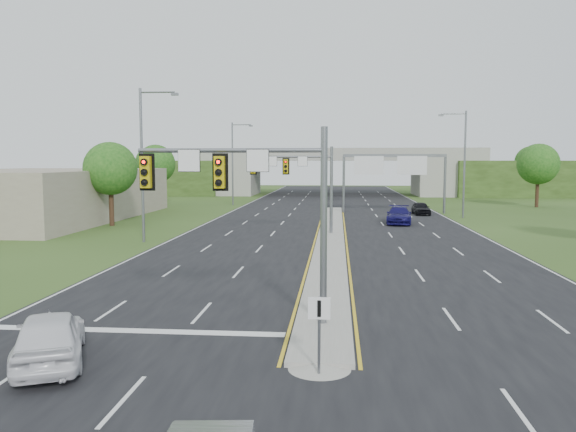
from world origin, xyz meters
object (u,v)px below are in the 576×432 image
Objects in this scene: car_white at (50,337)px; keep_right_sign at (319,322)px; sign_gantry at (393,167)px; car_far_c at (421,208)px; signal_mast_far at (303,176)px; overpass at (335,175)px; car_far_b at (399,215)px; signal_mast_near at (258,193)px.

keep_right_sign is at bearing 154.25° from car_white.
sign_gantry is 5.65m from car_far_c.
signal_mast_far is 55.13m from overpass.
sign_gantry is 51.40m from car_white.
sign_gantry is (8.95, 19.99, 0.51)m from signal_mast_far.
car_far_b is at bearing 80.74° from keep_right_sign.
overpass reaches higher than keep_right_sign.
car_far_c is (11.94, 43.41, -4.01)m from signal_mast_near.
keep_right_sign is 0.48× the size of car_white.
keep_right_sign is 0.54× the size of car_far_c.
signal_mast_near is 1.52× the size of car_white.
car_far_b is (-0.42, -11.02, -4.42)m from sign_gantry.
signal_mast_near is 1.27× the size of car_far_b.
sign_gantry reaches higher than car_far_c.
keep_right_sign is at bearing -90.00° from overpass.
sign_gantry is at bearing 65.89° from signal_mast_far.
car_white is 0.83× the size of car_far_b.
keep_right_sign reaches higher than car_far_b.
overpass is (2.26, 55.07, -1.17)m from signal_mast_far.
car_far_b reaches higher than car_white.
signal_mast_near is 45.88m from sign_gantry.
overpass is at bearing 100.79° from sign_gantry.
sign_gantry is at bearing 94.00° from car_far_b.
signal_mast_far is at bearing -127.37° from car_far_b.
signal_mast_far is at bearing -92.35° from overpass.
sign_gantry reaches higher than car_white.
car_far_b is (8.53, 8.97, -3.91)m from signal_mast_far.
car_white is at bearing -104.02° from car_far_b.
overpass reaches higher than car_white.
car_far_c is at bearing 74.62° from signal_mast_near.
car_white is at bearing 177.65° from keep_right_sign.
car_far_b is (8.53, 33.97, -3.91)m from signal_mast_near.
car_white is at bearing -143.02° from signal_mast_near.
signal_mast_near is 0.09× the size of overpass.
signal_mast_near is 45.20m from car_far_c.
keep_right_sign reaches higher than car_far_c.
car_far_c is (3.00, -1.59, -4.52)m from sign_gantry.
car_white is at bearing -112.41° from car_far_c.
keep_right_sign is 0.03× the size of overpass.
overpass reaches higher than signal_mast_far.
overpass is 14.51× the size of car_far_b.
keep_right_sign is 50.04m from sign_gantry.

